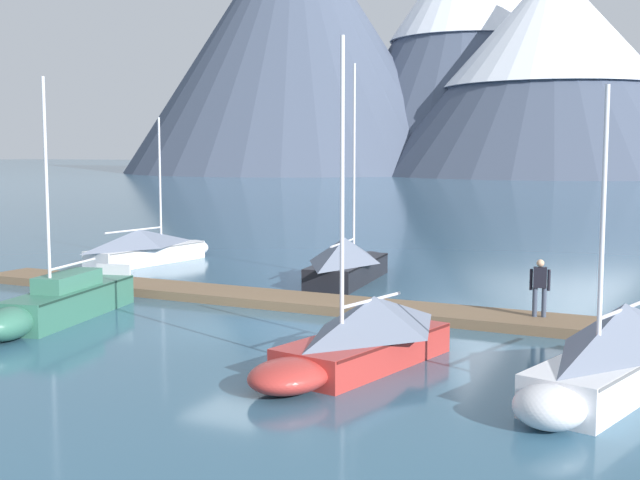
{
  "coord_description": "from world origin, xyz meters",
  "views": [
    {
      "loc": [
        12.3,
        -20.48,
        5.14
      ],
      "look_at": [
        0.0,
        6.0,
        2.0
      ],
      "focal_mm": 46.94,
      "sensor_mm": 36.0,
      "label": 1
    }
  ],
  "objects": [
    {
      "name": "sailboat_second_berth",
      "position": [
        -5.23,
        -1.29,
        0.59
      ],
      "size": [
        2.61,
        7.17,
        7.25
      ],
      "color": "#336B56",
      "rests_on": "ground"
    },
    {
      "name": "sailboat_mid_dock_starboard",
      "position": [
        4.96,
        -2.45,
        0.75
      ],
      "size": [
        3.14,
        6.59,
        7.68
      ],
      "color": "#B2332D",
      "rests_on": "ground"
    },
    {
      "name": "person_on_dock",
      "position": [
        7.99,
        4.0,
        1.26
      ],
      "size": [
        0.58,
        0.28,
        1.69
      ],
      "color": "#384256",
      "rests_on": "dock"
    },
    {
      "name": "mountain_central_massif",
      "position": [
        -40.68,
        176.38,
        30.48
      ],
      "size": [
        74.76,
        74.76,
        57.87
      ],
      "color": "#424C60",
      "rests_on": "ground"
    },
    {
      "name": "mountain_shoulder_ridge",
      "position": [
        -18.39,
        159.94,
        23.16
      ],
      "size": [
        73.56,
        73.56,
        43.15
      ],
      "color": "#424C60",
      "rests_on": "ground"
    },
    {
      "name": "dock",
      "position": [
        0.0,
        4.0,
        0.15
      ],
      "size": [
        26.44,
        3.05,
        0.3
      ],
      "color": "brown",
      "rests_on": "ground"
    },
    {
      "name": "sailboat_far_berth",
      "position": [
        10.66,
        -2.05,
        0.88
      ],
      "size": [
        3.32,
        7.03,
        6.43
      ],
      "color": "silver",
      "rests_on": "ground"
    },
    {
      "name": "sailboat_nearest_berth",
      "position": [
        -10.77,
        10.5,
        0.77
      ],
      "size": [
        2.56,
        7.12,
        6.64
      ],
      "color": "white",
      "rests_on": "ground"
    },
    {
      "name": "mountain_west_summit",
      "position": [
        -76.11,
        156.18,
        31.42
      ],
      "size": [
        79.46,
        79.46,
        61.41
      ],
      "color": "#424C60",
      "rests_on": "ground"
    },
    {
      "name": "ground_plane",
      "position": [
        0.0,
        0.0,
        0.0
      ],
      "size": [
        700.0,
        700.0,
        0.0
      ],
      "primitive_type": "plane",
      "color": "#335B75"
    },
    {
      "name": "sailboat_mid_dock_port",
      "position": [
        -0.41,
        9.62,
        0.83
      ],
      "size": [
        2.54,
        7.32,
        8.53
      ],
      "color": "black",
      "rests_on": "ground"
    }
  ]
}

